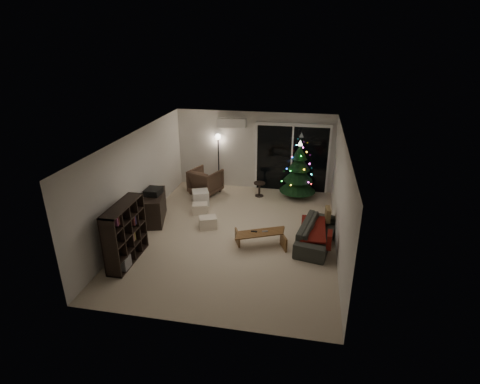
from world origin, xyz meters
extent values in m
plane|color=beige|center=(0.00, 0.00, 0.00)|extent=(6.50, 6.50, 0.00)
plane|color=white|center=(0.00, 0.00, 2.50)|extent=(6.50, 6.50, 0.00)
cube|color=silver|center=(0.00, 3.25, 1.25)|extent=(5.00, 0.02, 2.50)
cube|color=silver|center=(0.00, -3.25, 1.25)|extent=(5.00, 0.02, 2.50)
cube|color=silver|center=(-2.50, 0.00, 1.25)|extent=(0.02, 6.50, 2.50)
cube|color=silver|center=(2.50, 0.00, 1.25)|extent=(0.02, 6.50, 2.50)
cube|color=black|center=(1.20, 3.23, 1.05)|extent=(2.20, 0.02, 2.10)
cube|color=white|center=(-0.70, 3.13, 2.15)|extent=(0.90, 0.22, 0.28)
cube|color=#3F3833|center=(1.20, 3.75, -0.05)|extent=(2.60, 1.00, 0.10)
cube|color=white|center=(1.20, 4.15, 0.50)|extent=(2.20, 0.06, 1.00)
cube|color=black|center=(-2.25, 0.38, 0.38)|extent=(0.77, 1.30, 0.76)
cube|color=black|center=(-2.25, 0.38, 0.85)|extent=(0.39, 0.46, 0.16)
imported|color=brown|center=(-1.43, 2.48, 0.40)|extent=(1.10, 1.12, 0.79)
cube|color=silver|center=(-1.35, 1.64, 0.21)|extent=(0.60, 0.60, 0.42)
cube|color=beige|center=(-1.18, 1.00, 0.15)|extent=(0.49, 0.42, 0.30)
cube|color=beige|center=(-0.74, 0.22, 0.16)|extent=(0.54, 0.47, 0.31)
cylinder|color=black|center=(0.28, 2.56, 0.22)|extent=(0.36, 0.36, 0.44)
cylinder|color=black|center=(-1.18, 3.23, 0.84)|extent=(0.27, 0.27, 1.68)
imported|color=#454742|center=(2.05, -0.04, 0.27)|extent=(1.08, 1.95, 0.54)
cube|color=maroon|center=(1.95, -0.04, 0.39)|extent=(0.57, 1.33, 0.04)
cube|color=olive|center=(2.30, 0.61, 0.49)|extent=(0.14, 0.36, 0.35)
cube|color=maroon|center=(2.30, -0.69, 0.49)|extent=(0.13, 0.36, 0.35)
cube|color=black|center=(0.58, -0.43, 0.38)|extent=(0.15, 0.04, 0.02)
cube|color=slate|center=(0.83, -0.38, 0.38)|extent=(0.14, 0.08, 0.02)
cone|color=black|center=(1.45, 2.73, 0.90)|extent=(1.25, 1.25, 1.80)
camera|label=1|loc=(1.71, -8.14, 4.67)|focal=28.00mm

